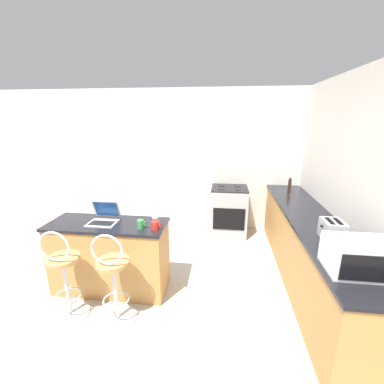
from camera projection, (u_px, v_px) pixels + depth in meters
ground_plane at (120, 328)px, 2.63m from camera, size 20.00×20.00×0.00m
wall_back at (171, 160)px, 4.90m from camera, size 12.00×0.06×2.60m
breakfast_bar at (110, 256)px, 3.14m from camera, size 1.40×0.54×0.88m
counter_right at (307, 249)px, 3.32m from camera, size 0.60×3.26×0.88m
bar_stool_near at (64, 276)px, 2.67m from camera, size 0.40×0.40×1.03m
bar_stool_far at (114, 280)px, 2.61m from camera, size 0.40×0.40×1.03m
laptop at (104, 217)px, 3.05m from camera, size 0.33×0.31×0.24m
microwave at (360, 257)px, 2.03m from camera, size 0.50×0.36×0.26m
toaster at (332, 230)px, 2.59m from camera, size 0.21×0.26×0.20m
stove_range at (229, 211)px, 4.69m from camera, size 0.64×0.58×0.89m
mug_green at (141, 224)px, 2.86m from camera, size 0.09×0.07×0.10m
mug_blue at (324, 224)px, 2.86m from camera, size 0.10×0.08×0.09m
wine_glass_short at (155, 217)px, 2.90m from camera, size 0.08×0.08×0.15m
pepper_mill at (290, 186)px, 4.22m from camera, size 0.05×0.05×0.26m
mug_red at (156, 226)px, 2.83m from camera, size 0.10×0.09×0.09m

